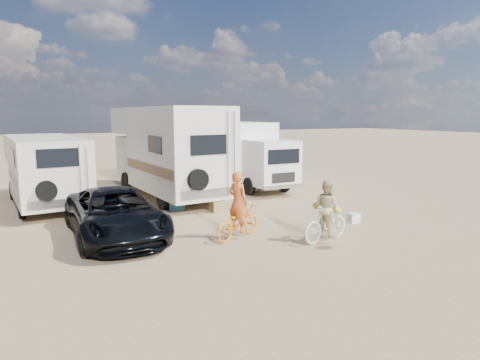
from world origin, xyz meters
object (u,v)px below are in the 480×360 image
dark_suv (115,214)px  crate (218,206)px  cooler (177,204)px  box_truck (246,155)px  rv_main (168,152)px  bike_parked (269,181)px  rider_man (238,208)px  bike_woman (326,223)px  bike_man (238,222)px  rv_left (45,171)px  rider_woman (326,214)px

dark_suv → crate: 4.17m
cooler → box_truck: bearing=50.3°
rv_main → cooler: bearing=-105.9°
bike_parked → crate: 4.26m
dark_suv → rider_man: rider_man is taller
bike_parked → rider_man: bearing=157.2°
bike_parked → dark_suv: bearing=133.7°
rider_man → crate: rider_man is taller
rv_main → box_truck: size_ratio=1.17×
bike_woman → rider_man: rider_man is taller
rider_man → crate: bearing=-39.0°
box_truck → bike_man: (-4.08, -7.33, -1.06)m
rv_main → rv_left: 4.65m
rider_man → rider_woman: rider_man is taller
cooler → bike_woman: bearing=-52.0°
rv_left → bike_parked: rv_left is taller
box_truck → bike_man: box_truck is taller
box_truck → rider_man: 8.41m
bike_man → rider_woman: bearing=-148.7°
rider_man → box_truck: bearing=-54.0°
rv_left → crate: 6.65m
rv_left → rider_man: bearing=-62.9°
rider_man → bike_parked: size_ratio=0.88×
dark_suv → rider_man: 3.39m
rider_woman → cooler: (-2.39, 5.39, -0.53)m
rv_left → rider_woman: size_ratio=4.14×
box_truck → bike_woman: bearing=-104.6°
bike_man → crate: size_ratio=3.56×
rv_main → crate: size_ratio=15.31×
rider_man → cooler: bearing=-19.2°
rv_main → cooler: 3.16m
rv_left → bike_parked: (8.81, -1.48, -0.77)m
cooler → dark_suv: bearing=-122.1°
rv_left → cooler: 5.20m
rv_left → bike_woman: (6.46, -8.43, -0.78)m
bike_parked → cooler: bearing=123.1°
rv_left → bike_man: (4.48, -7.11, -0.82)m
box_truck → crate: (-3.26, -4.09, -1.31)m
dark_suv → box_truck: bearing=38.5°
rider_woman → dark_suv: bearing=46.4°
bike_woman → rider_man: (-1.98, 1.32, 0.34)m
rv_main → rider_man: rv_main is taller
bike_man → rider_man: rider_man is taller
dark_suv → rider_woman: (4.97, -2.92, 0.07)m
dark_suv → bike_man: bearing=-28.6°
bike_woman → rider_man: 2.41m
bike_man → crate: bike_man is taller
box_truck → bike_parked: bearing=-82.5°
rv_left → rider_man: rv_left is taller
rv_main → bike_woman: (1.86, -8.06, -1.33)m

